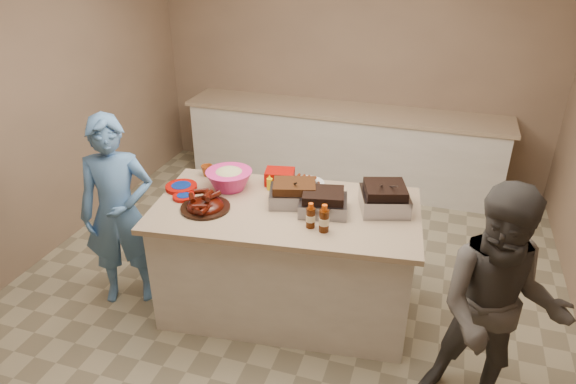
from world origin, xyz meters
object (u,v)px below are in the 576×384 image
(rib_platter, at_px, (206,209))
(coleslaw_bowl, at_px, (230,188))
(bbq_bottle_b, at_px, (324,231))
(roasting_pan, at_px, (383,209))
(island, at_px, (286,306))
(bbq_bottle_a, at_px, (310,227))
(guest_blue, at_px, (133,294))
(mustard_bottle, at_px, (270,190))
(plastic_cup, at_px, (208,176))

(rib_platter, bearing_deg, coleslaw_bowl, 84.46)
(coleslaw_bowl, bearing_deg, bbq_bottle_b, -24.94)
(roasting_pan, bearing_deg, island, 178.54)
(coleslaw_bowl, xyz_separation_m, bbq_bottle_b, (0.84, -0.39, 0.00))
(bbq_bottle_a, bearing_deg, guest_blue, -178.70)
(bbq_bottle_b, distance_m, mustard_bottle, 0.71)
(bbq_bottle_b, bearing_deg, rib_platter, 177.44)
(bbq_bottle_a, bearing_deg, rib_platter, 178.88)
(roasting_pan, distance_m, bbq_bottle_a, 0.58)
(island, bearing_deg, bbq_bottle_b, -41.16)
(island, bearing_deg, rib_platter, -167.19)
(mustard_bottle, bearing_deg, coleslaw_bowl, -167.00)
(island, distance_m, rib_platter, 1.07)
(island, distance_m, roasting_pan, 1.14)
(island, xyz_separation_m, coleslaw_bowl, (-0.51, 0.16, 0.90))
(rib_platter, bearing_deg, bbq_bottle_a, -1.12)
(mustard_bottle, bearing_deg, bbq_bottle_a, -44.60)
(bbq_bottle_a, distance_m, bbq_bottle_b, 0.10)
(coleslaw_bowl, distance_m, plastic_cup, 0.30)
(mustard_bottle, relative_size, guest_blue, 0.08)
(island, height_order, bbq_bottle_b, bbq_bottle_b)
(roasting_pan, bearing_deg, guest_blue, 175.62)
(bbq_bottle_b, bearing_deg, island, 145.57)
(bbq_bottle_b, relative_size, guest_blue, 0.13)
(rib_platter, relative_size, mustard_bottle, 2.88)
(island, xyz_separation_m, roasting_pan, (0.67, 0.19, 0.90))
(island, relative_size, rib_platter, 5.33)
(guest_blue, bearing_deg, coleslaw_bowl, 3.42)
(roasting_pan, bearing_deg, rib_platter, -179.60)
(rib_platter, xyz_separation_m, coleslaw_bowl, (0.03, 0.35, 0.00))
(roasting_pan, xyz_separation_m, coleslaw_bowl, (-1.18, -0.02, 0.00))
(rib_platter, relative_size, coleslaw_bowl, 1.00)
(coleslaw_bowl, xyz_separation_m, mustard_bottle, (0.30, 0.07, 0.00))
(bbq_bottle_a, xyz_separation_m, guest_blue, (-1.49, -0.03, -0.90))
(bbq_bottle_a, bearing_deg, island, 139.15)
(mustard_bottle, xyz_separation_m, guest_blue, (-1.05, -0.47, -0.90))
(plastic_cup, bearing_deg, mustard_bottle, -8.20)
(roasting_pan, bearing_deg, coleslaw_bowl, 164.27)
(roasting_pan, xyz_separation_m, plastic_cup, (-1.44, 0.13, 0.00))
(rib_platter, relative_size, guest_blue, 0.23)
(bbq_bottle_b, bearing_deg, plastic_cup, 153.82)
(guest_blue, bearing_deg, bbq_bottle_a, -23.72)
(bbq_bottle_a, height_order, guest_blue, bbq_bottle_a)
(coleslaw_bowl, relative_size, plastic_cup, 3.65)
(roasting_pan, relative_size, coleslaw_bowl, 0.92)
(rib_platter, distance_m, coleslaw_bowl, 0.36)
(island, xyz_separation_m, rib_platter, (-0.54, -0.19, 0.90))
(rib_platter, distance_m, plastic_cup, 0.55)
(plastic_cup, bearing_deg, island, -22.13)
(island, xyz_separation_m, bbq_bottle_b, (0.34, -0.23, 0.90))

